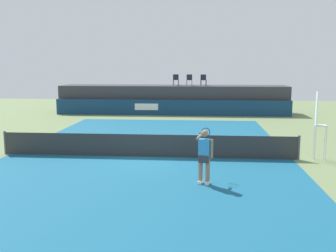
{
  "coord_description": "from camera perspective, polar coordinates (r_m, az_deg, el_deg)",
  "views": [
    {
      "loc": [
        2.19,
        -15.71,
        3.8
      ],
      "look_at": [
        0.7,
        2.0,
        1.0
      ],
      "focal_mm": 41.27,
      "sensor_mm": 36.0,
      "label": 1
    }
  ],
  "objects": [
    {
      "name": "sponsor_wall",
      "position": [
        29.46,
        0.5,
        2.73
      ],
      "size": [
        18.0,
        0.22,
        1.2
      ],
      "color": "navy",
      "rests_on": "ground"
    },
    {
      "name": "net_post_far",
      "position": [
        16.54,
        18.75,
        -3.04
      ],
      "size": [
        0.1,
        0.1,
        1.0
      ],
      "primitive_type": "cylinder",
      "color": "#4C4C51",
      "rests_on": "ground"
    },
    {
      "name": "tennis_net",
      "position": [
        16.2,
        -3.07,
        -2.9
      ],
      "size": [
        12.4,
        0.02,
        0.95
      ],
      "primitive_type": "cube",
      "color": "#2D2D2D",
      "rests_on": "ground"
    },
    {
      "name": "spectator_chair_far_left",
      "position": [
        31.04,
        1.17,
        6.92
      ],
      "size": [
        0.45,
        0.45,
        0.89
      ],
      "color": "#1E232D",
      "rests_on": "spectator_platform"
    },
    {
      "name": "umpire_chair",
      "position": [
        16.56,
        21.31,
        0.66
      ],
      "size": [
        0.5,
        0.5,
        2.76
      ],
      "color": "white",
      "rests_on": "ground"
    },
    {
      "name": "court_inner",
      "position": [
        16.31,
        -3.06,
        -4.53
      ],
      "size": [
        12.0,
        22.0,
        0.0
      ],
      "primitive_type": "cube",
      "color": "#16597A",
      "rests_on": "ground"
    },
    {
      "name": "spectator_platform",
      "position": [
        31.2,
        0.77,
        4.0
      ],
      "size": [
        18.0,
        2.8,
        2.2
      ],
      "primitive_type": "cube",
      "color": "#38383D",
      "rests_on": "ground"
    },
    {
      "name": "spectator_chair_left",
      "position": [
        30.73,
        3.17,
        6.88
      ],
      "size": [
        0.45,
        0.45,
        0.89
      ],
      "color": "#1E232D",
      "rests_on": "spectator_platform"
    },
    {
      "name": "ground_plane",
      "position": [
        19.21,
        -1.84,
        -2.46
      ],
      "size": [
        48.0,
        48.0,
        0.0
      ],
      "primitive_type": "plane",
      "color": "#6B7F51"
    },
    {
      "name": "spectator_chair_center",
      "position": [
        30.69,
        5.26,
        6.86
      ],
      "size": [
        0.48,
        0.48,
        0.89
      ],
      "color": "#1E232D",
      "rests_on": "spectator_platform"
    },
    {
      "name": "tennis_player",
      "position": [
        12.48,
        5.4,
        -4.25
      ],
      "size": [
        0.56,
        1.24,
        1.77
      ],
      "color": "white",
      "rests_on": "court_inner"
    },
    {
      "name": "net_post_near",
      "position": [
        18.11,
        -22.91,
        -2.26
      ],
      "size": [
        0.1,
        0.1,
        1.0
      ],
      "primitive_type": "cylinder",
      "color": "#4C4C51",
      "rests_on": "ground"
    }
  ]
}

